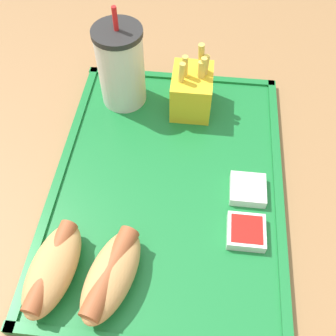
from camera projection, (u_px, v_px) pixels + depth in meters
name	position (u px, v px, depth m)	size (l,w,h in m)	color
dining_table	(165.00, 301.00, 0.85)	(1.27, 1.18, 0.78)	olive
food_tray	(168.00, 182.00, 0.55)	(0.44, 0.32, 0.01)	#197233
soda_cup	(121.00, 67.00, 0.59)	(0.07, 0.07, 0.16)	silver
hot_dog_far	(53.00, 268.00, 0.45)	(0.12, 0.07, 0.04)	tan
hot_dog_near	(111.00, 274.00, 0.45)	(0.13, 0.08, 0.04)	tan
fries_carton	(192.00, 90.00, 0.60)	(0.08, 0.06, 0.11)	gold
sauce_cup_mayo	(248.00, 189.00, 0.53)	(0.05, 0.05, 0.02)	silver
sauce_cup_ketchup	(246.00, 231.00, 0.49)	(0.05, 0.05, 0.02)	silver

